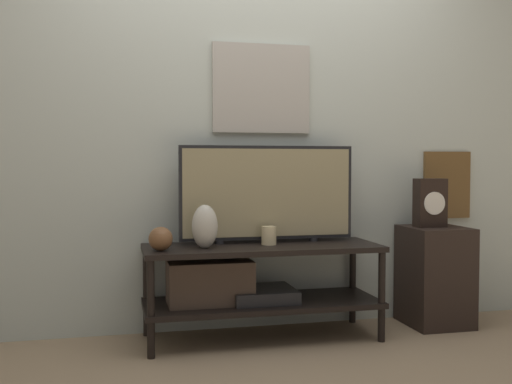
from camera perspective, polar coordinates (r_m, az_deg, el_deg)
The scene contains 9 objects.
ground_plane at distance 3.23m, azimuth 1.81°, elevation -15.12°, with size 12.00×12.00×0.00m, color #997F60.
wall_back at distance 3.64m, azimuth -0.40°, elevation 8.46°, with size 6.40×0.08×2.70m.
media_console at distance 3.38m, azimuth -1.24°, elevation -8.43°, with size 1.32×0.48×0.53m.
television at distance 3.46m, azimuth 1.09°, elevation -0.07°, with size 1.02×0.05×0.56m.
vase_round_glass at distance 3.19m, azimuth -9.07°, elevation -4.42°, with size 0.13×0.13×0.13m.
vase_urn_stoneware at distance 3.25m, azimuth -4.90°, elevation -3.30°, with size 0.14×0.12×0.24m.
candle_jar at distance 3.39m, azimuth 1.23°, elevation -4.17°, with size 0.08×0.08×0.10m.
side_table at distance 3.86m, azimuth 16.66°, elevation -7.65°, with size 0.36×0.39×0.60m.
mantel_clock at distance 3.80m, azimuth 16.25°, elevation -0.99°, with size 0.18×0.11×0.30m.
Camera 1 is at (-0.80, -2.97, 0.98)m, focal length 42.00 mm.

